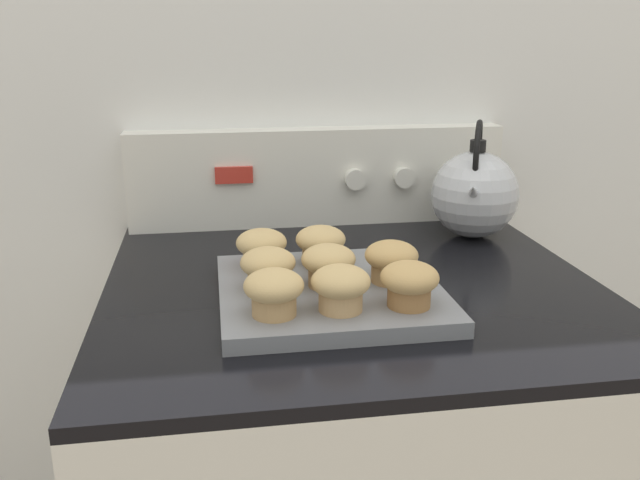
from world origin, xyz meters
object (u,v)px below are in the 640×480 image
at_px(muffin_r1_c1, 328,264).
at_px(muffin_r1_c2, 391,260).
at_px(muffin_pan, 330,292).
at_px(muffin_r2_c1, 321,244).
at_px(muffin_r0_c1, 341,287).
at_px(muffin_r1_c0, 268,267).
at_px(tea_kettle, 475,193).
at_px(muffin_r0_c2, 409,283).
at_px(muffin_r2_c0, 262,247).
at_px(muffin_r0_c0, 274,291).

distance_m(muffin_r1_c1, muffin_r1_c2, 0.09).
distance_m(muffin_pan, muffin_r2_c1, 0.10).
bearing_deg(muffin_r0_c1, muffin_r1_c2, 45.02).
height_order(muffin_r1_c0, tea_kettle, tea_kettle).
distance_m(muffin_r0_c2, muffin_r1_c1, 0.12).
distance_m(muffin_pan, muffin_r0_c2, 0.13).
bearing_deg(muffin_r2_c1, tea_kettle, 28.50).
xyz_separation_m(muffin_r0_c2, muffin_r2_c1, (-0.09, 0.18, 0.00)).
xyz_separation_m(muffin_r0_c2, tea_kettle, (0.22, 0.35, 0.03)).
bearing_deg(muffin_r0_c2, muffin_pan, 134.65).
bearing_deg(muffin_r1_c0, muffin_r1_c2, 1.02).
distance_m(muffin_r1_c1, muffin_r2_c0, 0.12).
height_order(muffin_r2_c0, tea_kettle, tea_kettle).
height_order(muffin_r0_c1, muffin_r2_c0, same).
height_order(muffin_pan, tea_kettle, tea_kettle).
distance_m(muffin_r0_c1, muffin_r1_c0, 0.12).
bearing_deg(muffin_r2_c1, muffin_r1_c2, -46.52).
height_order(muffin_pan, muffin_r2_c1, muffin_r2_c1).
bearing_deg(muffin_r1_c1, muffin_r1_c2, 1.59).
relative_size(muffin_r2_c0, tea_kettle, 0.35).
bearing_deg(muffin_r2_c1, muffin_r2_c0, -178.03).
distance_m(muffin_r1_c2, muffin_r2_c0, 0.19).
relative_size(muffin_pan, tea_kettle, 1.44).
distance_m(muffin_r0_c2, muffin_r1_c0, 0.19).
height_order(muffin_r2_c1, tea_kettle, tea_kettle).
distance_m(muffin_r1_c0, tea_kettle, 0.47).
relative_size(muffin_r0_c0, tea_kettle, 0.35).
distance_m(muffin_r0_c0, muffin_r2_c1, 0.20).
distance_m(muffin_r2_c1, tea_kettle, 0.35).
bearing_deg(muffin_pan, muffin_r2_c1, 88.73).
relative_size(muffin_r1_c0, muffin_r1_c2, 1.00).
bearing_deg(muffin_r2_c0, muffin_r2_c1, 1.97).
height_order(muffin_r1_c0, muffin_r1_c1, same).
bearing_deg(muffin_r1_c1, muffin_pan, 39.15).
relative_size(muffin_pan, muffin_r1_c2, 4.06).
relative_size(muffin_pan, muffin_r2_c1, 4.06).
bearing_deg(muffin_r0_c1, muffin_r1_c0, 134.21).
bearing_deg(muffin_r1_c1, muffin_r2_c1, 87.39).
distance_m(muffin_r0_c2, muffin_r2_c1, 0.20).
height_order(muffin_r1_c1, muffin_r1_c2, same).
height_order(muffin_r0_c1, muffin_r1_c1, same).
xyz_separation_m(muffin_r0_c2, muffin_r2_c0, (-0.17, 0.18, 0.00)).
bearing_deg(muffin_r1_c1, muffin_r0_c0, -133.57).
xyz_separation_m(muffin_r1_c0, tea_kettle, (0.39, 0.26, 0.03)).
xyz_separation_m(muffin_r2_c0, tea_kettle, (0.40, 0.17, 0.03)).
distance_m(muffin_pan, tea_kettle, 0.41).
xyz_separation_m(muffin_r0_c1, tea_kettle, (0.31, 0.35, 0.03)).
distance_m(muffin_r0_c0, muffin_r1_c0, 0.09).
bearing_deg(muffin_r0_c2, tea_kettle, 57.40).
bearing_deg(tea_kettle, muffin_r2_c0, -156.80).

